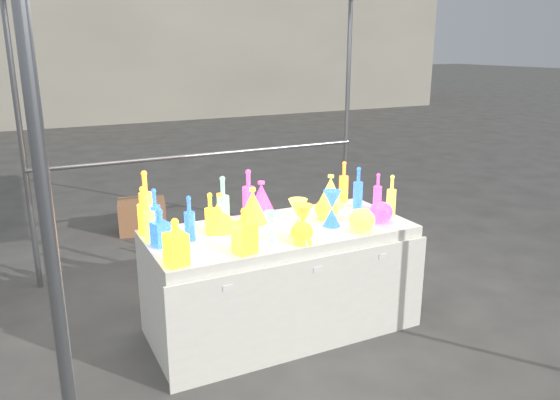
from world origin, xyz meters
name	(u,v)px	position (x,y,z in m)	size (l,w,h in m)	color
ground	(280,327)	(0.00, 0.00, 0.00)	(80.00, 80.00, 0.00)	#5E5C57
display_table	(281,279)	(0.00, -0.01, 0.37)	(1.84, 0.83, 0.75)	white
background_building	(195,9)	(4.00, 14.00, 3.00)	(14.00, 6.00, 6.00)	#B3AB95
cardboard_box_closed	(142,216)	(-0.41, 2.52, 0.18)	(0.49, 0.35, 0.35)	#AD754E
cardboard_box_flat	(211,239)	(0.14, 1.87, 0.03)	(0.70, 0.50, 0.06)	#AD754E
bottle_0	(144,211)	(-0.85, 0.29, 0.91)	(0.08, 0.08, 0.33)	red
bottle_1	(155,212)	(-0.79, 0.25, 0.91)	(0.07, 0.07, 0.31)	#1C9B55
bottle_2	(146,201)	(-0.82, 0.35, 0.96)	(0.09, 0.09, 0.41)	yellow
bottle_3	(249,193)	(-0.08, 0.35, 0.92)	(0.09, 0.09, 0.35)	#1D64AB
bottle_4	(149,218)	(-0.85, 0.14, 0.90)	(0.07, 0.07, 0.30)	#116670
bottle_5	(223,204)	(-0.36, 0.13, 0.94)	(0.08, 0.08, 0.38)	#CA288F
bottle_6	(210,214)	(-0.46, 0.09, 0.89)	(0.07, 0.07, 0.29)	red
bottle_7	(190,218)	(-0.62, 0.05, 0.90)	(0.07, 0.07, 0.29)	#1C9B55
decanter_0	(176,242)	(-0.81, -0.31, 0.89)	(0.11, 0.11, 0.28)	red
decanter_1	(245,230)	(-0.39, -0.31, 0.89)	(0.12, 0.12, 0.28)	yellow
decanter_2	(160,227)	(-0.81, 0.03, 0.87)	(0.09, 0.09, 0.24)	#1C9B55
hourglass_0	(303,224)	(0.00, -0.33, 0.88)	(0.13, 0.13, 0.25)	yellow
hourglass_2	(298,218)	(0.03, -0.19, 0.87)	(0.12, 0.12, 0.25)	#116670
hourglass_3	(272,226)	(-0.16, -0.20, 0.85)	(0.10, 0.10, 0.19)	#CA288F
hourglass_5	(332,208)	(0.34, -0.11, 0.88)	(0.13, 0.13, 0.25)	#1C9B55
globe_0	(302,233)	(0.00, -0.30, 0.81)	(0.15, 0.15, 0.12)	red
globe_1	(362,221)	(0.45, -0.30, 0.82)	(0.18, 0.18, 0.14)	#116670
globe_2	(327,211)	(0.38, 0.02, 0.82)	(0.17, 0.17, 0.13)	yellow
globe_3	(381,213)	(0.69, -0.20, 0.82)	(0.17, 0.17, 0.13)	#1D64AB
lampshade_0	(221,212)	(-0.38, 0.13, 0.88)	(0.22, 0.22, 0.26)	#D0E22F
lampshade_1	(253,205)	(-0.11, 0.20, 0.87)	(0.21, 0.21, 0.25)	#D0E22F
lampshade_2	(261,199)	(-0.01, 0.28, 0.88)	(0.23, 0.23, 0.27)	#1D64AB
lampshade_3	(331,191)	(0.57, 0.28, 0.88)	(0.21, 0.21, 0.25)	#116670
bottle_8	(358,188)	(0.74, 0.16, 0.91)	(0.07, 0.07, 0.32)	#1C9B55
bottle_9	(344,182)	(0.74, 0.36, 0.91)	(0.07, 0.07, 0.33)	yellow
bottle_10	(378,191)	(0.86, 0.07, 0.89)	(0.06, 0.06, 0.28)	#1D64AB
bottle_11	(391,195)	(0.86, -0.09, 0.90)	(0.07, 0.07, 0.30)	#116670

